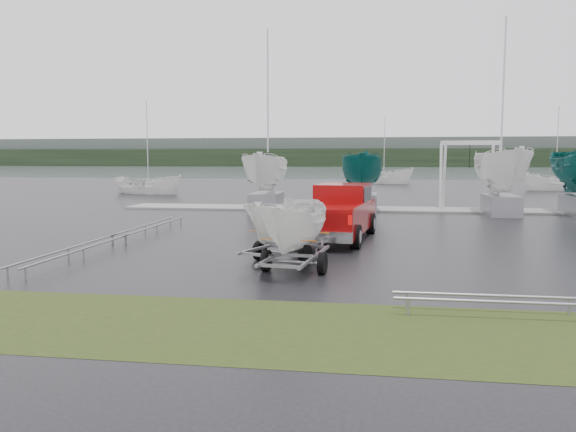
% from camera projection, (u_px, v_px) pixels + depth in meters
% --- Properties ---
extents(ground_plane, '(120.00, 120.00, 0.00)m').
position_uv_depth(ground_plane, '(370.00, 242.00, 20.97)').
color(ground_plane, black).
rests_on(ground_plane, ground).
extents(lake, '(300.00, 300.00, 0.00)m').
position_uv_depth(lake, '(372.00, 172.00, 119.33)').
color(lake, gray).
rests_on(lake, ground).
extents(grass_verge, '(40.00, 40.00, 0.00)m').
position_uv_depth(grass_verge, '(368.00, 333.00, 10.15)').
color(grass_verge, black).
rests_on(grass_verge, ground).
extents(dock, '(30.00, 3.00, 0.12)m').
position_uv_depth(dock, '(371.00, 209.00, 33.75)').
color(dock, gray).
rests_on(dock, ground).
extents(treeline, '(300.00, 8.00, 6.00)m').
position_uv_depth(treeline, '(372.00, 158.00, 187.87)').
color(treeline, black).
rests_on(treeline, ground).
extents(far_hill, '(300.00, 6.00, 10.00)m').
position_uv_depth(far_hill, '(372.00, 152.00, 195.53)').
color(far_hill, '#4C5651').
rests_on(far_hill, ground).
extents(pickup_truck, '(2.93, 6.53, 2.10)m').
position_uv_depth(pickup_truck, '(340.00, 210.00, 21.91)').
color(pickup_truck, maroon).
rests_on(pickup_truck, ground).
extents(trailer_hitched, '(1.84, 3.72, 4.42)m').
position_uv_depth(trailer_hitched, '(296.00, 185.00, 15.37)').
color(trailer_hitched, gray).
rests_on(trailer_hitched, ground).
extents(trailer_parked, '(2.38, 3.78, 4.27)m').
position_uv_depth(trailer_parked, '(285.00, 185.00, 16.88)').
color(trailer_parked, gray).
rests_on(trailer_parked, ground).
extents(boat_hoist, '(3.30, 2.18, 4.12)m').
position_uv_depth(boat_hoist, '(469.00, 166.00, 32.65)').
color(boat_hoist, silver).
rests_on(boat_hoist, ground).
extents(keelboat_0, '(2.30, 3.20, 10.46)m').
position_uv_depth(keelboat_0, '(266.00, 149.00, 32.29)').
color(keelboat_0, gray).
rests_on(keelboat_0, ground).
extents(keelboat_1, '(2.31, 3.20, 7.24)m').
position_uv_depth(keelboat_1, '(363.00, 149.00, 31.67)').
color(keelboat_1, gray).
rests_on(keelboat_1, ground).
extents(keelboat_2, '(2.55, 3.20, 10.72)m').
position_uv_depth(keelboat_2, '(503.00, 141.00, 30.33)').
color(keelboat_2, gray).
rests_on(keelboat_2, ground).
extents(mast_rack_0, '(0.56, 6.50, 0.06)m').
position_uv_depth(mast_rack_0, '(151.00, 225.00, 23.24)').
color(mast_rack_0, gray).
rests_on(mast_rack_0, ground).
extents(mast_rack_1, '(0.56, 6.50, 0.06)m').
position_uv_depth(mast_rack_1, '(76.00, 249.00, 17.33)').
color(mast_rack_1, gray).
rests_on(mast_rack_1, ground).
extents(mast_rack_2, '(7.00, 0.56, 0.06)m').
position_uv_depth(mast_rack_2, '(574.00, 301.00, 11.00)').
color(mast_rack_2, gray).
rests_on(mast_rack_2, ground).
extents(moored_boat_0, '(3.10, 3.05, 11.37)m').
position_uv_depth(moored_boat_0, '(149.00, 194.00, 48.74)').
color(moored_boat_0, silver).
rests_on(moored_boat_0, ground).
extents(moored_boat_1, '(4.10, 4.07, 11.92)m').
position_uv_depth(moored_boat_1, '(384.00, 183.00, 67.73)').
color(moored_boat_1, silver).
rests_on(moored_boat_1, ground).
extents(moored_boat_2, '(3.40, 3.36, 11.51)m').
position_uv_depth(moored_boat_2, '(555.00, 190.00, 53.97)').
color(moored_boat_2, silver).
rests_on(moored_boat_2, ground).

